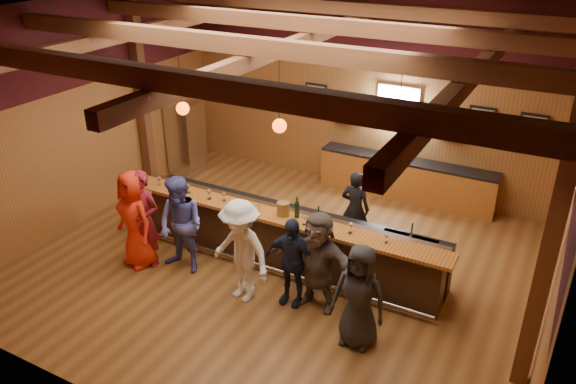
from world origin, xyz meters
The scene contains 27 objects.
room centered at (0.00, 0.06, 3.21)m, with size 9.04×9.00×4.52m.
bar_counter centered at (0.02, 0.15, 0.52)m, with size 6.30×1.07×1.11m.
back_bar_cabinet centered at (1.20, 3.72, 0.48)m, with size 4.00×0.52×0.95m.
window centered at (0.80, 3.95, 2.05)m, with size 0.95×0.09×0.95m.
framed_pictures centered at (1.67, 3.94, 2.10)m, with size 5.35×0.05×0.45m.
wine_shelves centered at (0.80, 3.88, 1.62)m, with size 3.00×0.18×0.30m.
pendant_lights centered at (0.00, 0.00, 2.71)m, with size 4.24×0.24×1.37m.
stainless_fridge centered at (-4.10, 2.60, 0.90)m, with size 0.70×0.70×1.80m, color silver.
customer_orange centered at (-2.31, -1.20, 0.93)m, with size 0.91×0.59×1.86m, color red.
customer_redvest centered at (-2.18, -1.15, 0.92)m, with size 0.67×0.44×1.85m, color maroon.
customer_denim centered at (-1.46, -0.98, 0.91)m, with size 0.88×0.69×1.82m, color #565BAD.
customer_white centered at (-0.06, -1.22, 0.91)m, with size 1.18×0.68×1.83m, color white.
customer_navy centered at (0.71, -0.92, 0.79)m, with size 0.92×0.38×1.57m, color #1C2439.
customer_brown centered at (1.14, -0.82, 0.86)m, with size 1.60×0.51×1.73m, color #574E46.
customer_dark centered at (2.05, -1.34, 0.84)m, with size 0.82×0.53×1.67m, color #262628.
bartender centered at (0.92, 1.32, 0.77)m, with size 0.56×0.37×1.55m, color black.
ice_bucket centered at (0.13, -0.11, 1.23)m, with size 0.22×0.22×0.24m, color brown.
bottle_a centered at (0.38, -0.07, 1.26)m, with size 0.08×0.08×0.39m.
bottle_b centered at (0.81, -0.12, 1.24)m, with size 0.07×0.07×0.34m.
glass_a centered at (-2.58, -0.18, 1.25)m, with size 0.08×0.08×0.19m.
glass_b centered at (-1.88, -0.18, 1.24)m, with size 0.08×0.08×0.18m.
glass_c centered at (-1.38, -0.21, 1.25)m, with size 0.09×0.09×0.20m.
glass_d centered at (-1.10, -0.14, 1.23)m, with size 0.08×0.08×0.17m.
glass_e centered at (-0.32, -0.21, 1.23)m, with size 0.07×0.07×0.17m.
glass_f centered at (0.61, -0.26, 1.24)m, with size 0.08×0.08×0.19m.
glass_g centered at (1.41, -0.15, 1.25)m, with size 0.09×0.09×0.20m.
glass_h centered at (2.03, -0.16, 1.23)m, with size 0.07×0.07×0.17m.
Camera 1 is at (4.29, -7.72, 5.79)m, focal length 35.00 mm.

